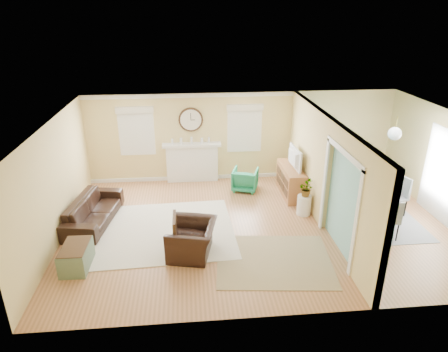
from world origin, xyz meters
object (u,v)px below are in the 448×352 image
Objects in this scene: sofa at (94,211)px; credenza at (291,181)px; eames_chair at (192,239)px; green_chair at (245,180)px; dining_table at (365,203)px.

credenza is at bearing -69.06° from sofa.
eames_chair is 3.45m from green_chair.
dining_table is (6.64, -0.25, 0.01)m from sofa.
eames_chair reaches higher than green_chair.
green_chair is 1.28m from credenza.
credenza is (5.09, 1.10, 0.09)m from sofa.
eames_chair is at bearing -135.97° from credenza.
green_chair is (1.55, 3.08, -0.03)m from eames_chair.
eames_chair is at bearing 81.58° from green_chair.
credenza is (2.76, 2.67, 0.05)m from eames_chair.
green_chair is at bearing -60.02° from sofa.
eames_chair is at bearing 109.11° from dining_table.
sofa is 1.18× the size of dining_table.
credenza is at bearing 146.51° from eames_chair.
dining_table is at bearing 119.57° from eames_chair.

